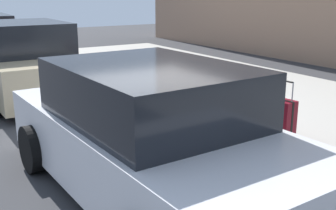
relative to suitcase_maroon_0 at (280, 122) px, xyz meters
The scene contains 13 objects.
ground_plane 3.00m from the suitcase_maroon_0, ahead, with size 40.00×40.00×0.00m, color #333335.
sidewalk_curb 3.60m from the suitcase_maroon_0, 35.10° to the right, with size 18.00×5.00×0.14m, color #ADA89E.
suitcase_maroon_0 is the anchor object (origin of this frame).
suitcase_silver_1 0.49m from the suitcase_maroon_0, ahead, with size 0.36×0.25×1.03m.
suitcase_red_2 0.97m from the suitcase_maroon_0, ahead, with size 0.39×0.22×0.58m.
suitcase_navy_3 1.45m from the suitcase_maroon_0, ahead, with size 0.36×0.27×0.60m.
suitcase_black_4 1.98m from the suitcase_maroon_0, ahead, with size 0.49×0.26×0.97m.
suitcase_teal_5 2.51m from the suitcase_maroon_0, ahead, with size 0.37×0.23×0.58m.
suitcase_olive_6 3.04m from the suitcase_maroon_0, ahead, with size 0.47×0.23×0.82m.
fire_hydrant 4.08m from the suitcase_maroon_0, ahead, with size 0.39×0.21×0.82m.
bollard_post 4.59m from the suitcase_maroon_0, ahead, with size 0.13×0.13×0.77m, color #333338.
parked_car_white_0 2.26m from the suitcase_maroon_0, 92.14° to the left, with size 4.60×2.25×1.56m.
parked_car_beige_1 6.02m from the suitcase_maroon_0, 21.93° to the left, with size 4.41×2.11×1.68m.
Camera 1 is at (-6.95, 4.06, 2.34)m, focal length 44.51 mm.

